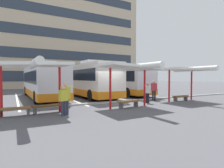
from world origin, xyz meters
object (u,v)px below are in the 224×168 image
coach_bus_0 (43,82)px  waiting_passenger_3 (147,92)px  waiting_passenger_2 (66,96)px  waiting_shelter_1 (131,68)px  bench_0 (14,110)px  coach_bus_2 (117,80)px  bench_1 (50,107)px  waiting_passenger_0 (64,99)px  waiting_passenger_1 (154,89)px  coach_bus_1 (86,80)px  bench_3 (181,97)px  waiting_shelter_0 (33,66)px  bench_2 (129,102)px  waiting_shelter_2 (184,70)px

coach_bus_0 → waiting_passenger_3: size_ratio=7.17×
coach_bus_0 → waiting_passenger_2: size_ratio=6.44×
coach_bus_0 → waiting_passenger_2: bearing=-90.7°
waiting_shelter_1 → bench_0: bearing=173.5°
coach_bus_2 → bench_1: coach_bus_2 is taller
waiting_passenger_0 → waiting_passenger_1: waiting_passenger_1 is taller
coach_bus_1 → coach_bus_0: bearing=174.0°
bench_3 → waiting_passenger_2: size_ratio=0.88×
waiting_passenger_0 → bench_3: bearing=6.7°
waiting_passenger_0 → waiting_shelter_1: bearing=4.4°
waiting_passenger_0 → waiting_passenger_3: 7.10m
coach_bus_1 → waiting_passenger_0: bearing=-117.6°
coach_bus_2 → waiting_passenger_3: 8.32m
coach_bus_2 → bench_3: (1.45, -8.39, -1.35)m
waiting_shelter_0 → waiting_passenger_3: waiting_shelter_0 is taller
bench_3 → waiting_shelter_0: bearing=-179.0°
coach_bus_0 → bench_0: 8.60m
bench_2 → waiting_passenger_1: bearing=26.3°
bench_1 → coach_bus_2: bearing=42.0°
coach_bus_1 → waiting_shelter_1: bearing=-90.7°
waiting_passenger_3 → bench_1: bearing=-177.3°
coach_bus_0 → bench_0: bearing=-107.3°
coach_bus_2 → bench_0: bearing=-142.6°
coach_bus_0 → bench_2: size_ratio=6.71×
waiting_passenger_0 → waiting_passenger_1: bearing=16.8°
bench_1 → waiting_passenger_2: bearing=-58.7°
waiting_shelter_1 → waiting_shelter_2: size_ratio=0.99×
bench_1 → waiting_shelter_1: 5.51m
bench_1 → waiting_passenger_3: bearing=2.7°
bench_0 → waiting_shelter_1: bearing=-6.5°
waiting_shelter_0 → waiting_shelter_2: size_ratio=1.00×
bench_1 → waiting_passenger_2: 1.37m
waiting_shelter_2 → waiting_passenger_0: waiting_shelter_2 is taller
coach_bus_2 → waiting_shelter_1: bearing=-115.4°
waiting_passenger_0 → waiting_shelter_2: bearing=5.2°
bench_3 → waiting_passenger_3: 3.45m
coach_bus_2 → waiting_passenger_2: coach_bus_2 is taller
coach_bus_1 → waiting_shelter_0: 9.81m
waiting_passenger_3 → bench_3: bearing=-5.6°
bench_0 → waiting_passenger_3: size_ratio=1.03×
coach_bus_0 → coach_bus_1: size_ratio=0.98×
bench_0 → bench_2: same height
waiting_shelter_0 → bench_2: size_ratio=2.71×
coach_bus_0 → bench_2: bearing=-64.0°
bench_3 → waiting_passenger_2: 10.24m
bench_1 → bench_2: 4.98m
bench_1 → waiting_passenger_0: 1.40m
waiting_shelter_0 → coach_bus_2: bearing=40.0°
coach_bus_1 → waiting_passenger_2: coach_bus_1 is taller
waiting_passenger_1 → waiting_passenger_2: bearing=-164.1°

